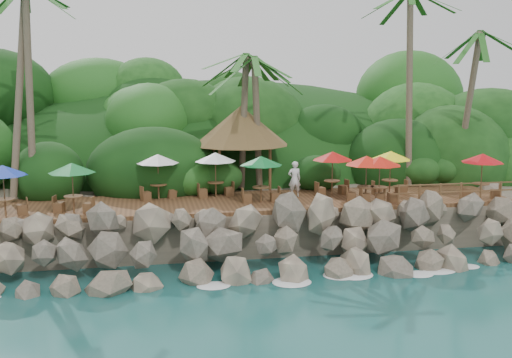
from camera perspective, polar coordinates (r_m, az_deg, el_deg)
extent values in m
plane|color=#19514F|center=(26.18, 2.41, -9.57)|extent=(140.00, 140.00, 0.00)
cube|color=gray|center=(41.17, -2.52, -0.90)|extent=(32.00, 25.20, 2.10)
ellipsoid|color=#143811|center=(48.67, -3.72, -0.51)|extent=(44.80, 28.00, 15.40)
cube|color=brown|center=(31.26, 0.00, -2.17)|extent=(26.00, 5.00, 0.20)
ellipsoid|color=white|center=(26.09, -17.72, -10.04)|extent=(1.20, 0.80, 0.06)
ellipsoid|color=white|center=(25.86, -11.02, -9.92)|extent=(1.20, 0.80, 0.06)
ellipsoid|color=white|center=(25.98, -4.30, -9.67)|extent=(1.20, 0.80, 0.06)
ellipsoid|color=white|center=(26.44, 2.26, -9.30)|extent=(1.20, 0.80, 0.06)
ellipsoid|color=white|center=(27.23, 8.51, -8.83)|extent=(1.20, 0.80, 0.06)
ellipsoid|color=white|center=(28.31, 14.32, -8.30)|extent=(1.20, 0.80, 0.06)
ellipsoid|color=white|center=(29.66, 19.65, -7.74)|extent=(1.20, 0.80, 0.06)
cylinder|color=brown|center=(33.23, -20.32, 7.46)|extent=(0.37, 1.59, 10.71)
cylinder|color=brown|center=(33.75, -21.04, 9.98)|extent=(1.47, 3.31, 13.47)
cylinder|color=brown|center=(34.07, -1.15, 5.26)|extent=(0.76, 0.78, 7.38)
ellipsoid|color=#23601E|center=(33.98, -1.17, 11.47)|extent=(6.00, 6.00, 2.40)
cylinder|color=brown|center=(33.97, 0.10, 5.12)|extent=(0.88, 0.87, 7.23)
ellipsoid|color=#23601E|center=(33.87, 0.10, 11.23)|extent=(6.00, 6.00, 2.40)
cylinder|color=brown|center=(36.22, 14.08, 8.08)|extent=(0.63, 1.71, 10.92)
cylinder|color=brown|center=(37.64, 19.12, 6.16)|extent=(0.70, 1.63, 8.66)
ellipsoid|color=#23601E|center=(37.65, 19.50, 12.78)|extent=(6.00, 6.00, 2.40)
cylinder|color=brown|center=(33.31, -3.41, 0.83)|extent=(0.16, 0.16, 2.40)
cylinder|color=brown|center=(33.76, 1.32, 0.97)|extent=(0.16, 0.16, 2.40)
cylinder|color=brown|center=(36.06, -3.95, 1.51)|extent=(0.16, 0.16, 2.40)
cylinder|color=brown|center=(36.47, 0.42, 1.63)|extent=(0.16, 0.16, 2.40)
cone|color=brown|center=(34.61, -1.42, 5.02)|extent=(5.40, 5.40, 2.20)
cylinder|color=brown|center=(30.69, 0.47, -1.48)|extent=(0.08, 0.08, 0.76)
cylinder|color=brown|center=(30.62, 0.47, -0.76)|extent=(0.86, 0.86, 0.05)
cylinder|color=brown|center=(30.55, 0.47, -0.10)|extent=(0.05, 0.05, 2.26)
cone|color=#0B692A|center=(30.40, 0.48, 1.71)|extent=(2.16, 2.16, 0.46)
cube|color=brown|center=(30.57, -0.84, -1.80)|extent=(0.44, 0.44, 0.47)
cube|color=brown|center=(30.88, 1.77, -1.68)|extent=(0.44, 0.44, 0.47)
cylinder|color=brown|center=(31.79, -9.05, -1.20)|extent=(0.08, 0.08, 0.76)
cylinder|color=brown|center=(31.72, -9.07, -0.51)|extent=(0.86, 0.86, 0.05)
cylinder|color=brown|center=(31.66, -9.08, 0.13)|extent=(0.05, 0.05, 2.26)
cone|color=white|center=(31.52, -9.13, 1.88)|extent=(2.16, 2.16, 0.46)
cube|color=brown|center=(31.53, -10.22, -1.60)|extent=(0.57, 0.57, 0.47)
cube|color=brown|center=(32.13, -7.89, -1.32)|extent=(0.57, 0.57, 0.47)
cylinder|color=brown|center=(31.27, 10.16, -1.42)|extent=(0.08, 0.08, 0.76)
cylinder|color=brown|center=(31.19, 10.18, -0.72)|extent=(0.86, 0.86, 0.05)
cylinder|color=brown|center=(31.13, 10.20, -0.07)|extent=(0.05, 0.05, 2.26)
cone|color=red|center=(30.98, 10.26, 1.71)|extent=(2.16, 2.16, 0.46)
cube|color=brown|center=(31.20, 8.85, -1.68)|extent=(0.51, 0.51, 0.47)
cube|color=brown|center=(31.41, 11.45, -1.68)|extent=(0.51, 0.51, 0.47)
cylinder|color=brown|center=(32.74, 7.08, -0.84)|extent=(0.08, 0.08, 0.76)
cylinder|color=brown|center=(32.67, 7.09, -0.17)|extent=(0.86, 0.86, 0.05)
cylinder|color=brown|center=(32.61, 7.10, 0.46)|extent=(0.05, 0.05, 2.26)
cone|color=#B90F0B|center=(32.47, 7.14, 2.15)|extent=(2.16, 2.16, 0.46)
cube|color=brown|center=(32.40, 5.99, -1.19)|extent=(0.53, 0.53, 0.47)
cube|color=brown|center=(33.15, 8.12, -0.98)|extent=(0.53, 0.53, 0.47)
cylinder|color=brown|center=(33.43, 12.32, -0.77)|extent=(0.08, 0.08, 0.76)
cylinder|color=brown|center=(33.37, 12.34, -0.11)|extent=(0.86, 0.86, 0.05)
cylinder|color=brown|center=(33.31, 12.37, 0.50)|extent=(0.05, 0.05, 2.26)
cone|color=#FFF215|center=(33.17, 12.43, 2.16)|extent=(2.16, 2.16, 0.46)
cube|color=brown|center=(33.18, 11.17, -1.06)|extent=(0.44, 0.44, 0.47)
cube|color=brown|center=(33.75, 13.43, -0.96)|extent=(0.44, 0.44, 0.47)
cylinder|color=brown|center=(33.73, 20.17, -1.06)|extent=(0.08, 0.08, 0.76)
cylinder|color=brown|center=(33.66, 20.21, -0.41)|extent=(0.86, 0.86, 0.05)
cylinder|color=brown|center=(33.60, 20.24, 0.20)|extent=(0.05, 0.05, 2.26)
cone|color=#BC0B11|center=(33.46, 20.34, 1.84)|extent=(2.16, 2.16, 0.46)
cube|color=brown|center=(33.64, 18.94, -1.26)|extent=(0.56, 0.56, 0.47)
cube|color=brown|center=(33.87, 21.35, -1.33)|extent=(0.56, 0.56, 0.47)
cylinder|color=brown|center=(29.95, -22.29, -2.50)|extent=(0.08, 0.08, 0.76)
cylinder|color=brown|center=(29.88, -22.34, -1.77)|extent=(0.86, 0.86, 0.05)
cylinder|color=brown|center=(29.81, -22.39, -1.09)|extent=(0.05, 0.05, 2.26)
cone|color=#0C29A6|center=(29.66, -22.51, 0.76)|extent=(2.16, 2.16, 0.46)
cube|color=brown|center=(30.03, -20.91, -2.66)|extent=(0.53, 0.53, 0.47)
cylinder|color=brown|center=(31.29, 11.35, -1.45)|extent=(0.08, 0.08, 0.76)
cylinder|color=brown|center=(31.21, 11.38, -0.75)|extent=(0.86, 0.86, 0.05)
cylinder|color=brown|center=(31.15, 11.40, -0.10)|extent=(0.05, 0.05, 2.26)
cone|color=red|center=(31.00, 11.46, 1.67)|extent=(2.16, 2.16, 0.46)
cube|color=brown|center=(31.08, 10.10, -1.76)|extent=(0.44, 0.44, 0.47)
cube|color=brown|center=(31.56, 12.57, -1.67)|extent=(0.44, 0.44, 0.47)
cylinder|color=brown|center=(29.65, -16.60, -2.29)|extent=(0.08, 0.08, 0.76)
cylinder|color=brown|center=(29.58, -16.64, -1.55)|extent=(0.86, 0.86, 0.05)
cylinder|color=brown|center=(29.51, -16.67, -0.87)|extent=(0.05, 0.05, 2.26)
cone|color=#0B6B27|center=(29.35, -16.77, 1.01)|extent=(2.16, 2.16, 0.46)
cube|color=brown|center=(29.97, -17.85, -2.51)|extent=(0.54, 0.54, 0.47)
cube|color=brown|center=(29.41, -15.30, -2.61)|extent=(0.54, 0.54, 0.47)
cylinder|color=brown|center=(32.11, -3.76, -1.00)|extent=(0.08, 0.08, 0.76)
cylinder|color=brown|center=(32.04, -3.77, -0.31)|extent=(0.86, 0.86, 0.05)
cylinder|color=brown|center=(31.98, -3.78, 0.32)|extent=(0.05, 0.05, 2.26)
cone|color=white|center=(31.83, -3.80, 2.06)|extent=(2.16, 2.16, 0.46)
cube|color=brown|center=(31.96, -5.00, -1.33)|extent=(0.49, 0.49, 0.47)
cube|color=brown|center=(32.33, -2.53, -1.17)|extent=(0.49, 0.49, 0.47)
cylinder|color=brown|center=(30.86, 13.12, -1.45)|extent=(0.10, 0.10, 1.00)
cylinder|color=brown|center=(31.31, 14.97, -1.36)|extent=(0.10, 0.10, 1.00)
cylinder|color=brown|center=(31.80, 16.76, -1.28)|extent=(0.10, 0.10, 1.00)
cylinder|color=brown|center=(32.31, 18.50, -1.20)|extent=(0.10, 0.10, 1.00)
cylinder|color=brown|center=(32.85, 20.18, -1.12)|extent=(0.10, 0.10, 1.00)
cylinder|color=brown|center=(33.42, 21.81, -1.05)|extent=(0.10, 0.10, 1.00)
cube|color=brown|center=(32.23, 18.54, -0.42)|extent=(7.20, 0.06, 0.06)
cube|color=brown|center=(32.30, 18.51, -1.11)|extent=(7.20, 0.06, 0.06)
imported|color=silver|center=(31.99, 3.60, -0.01)|extent=(0.71, 0.48, 1.88)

